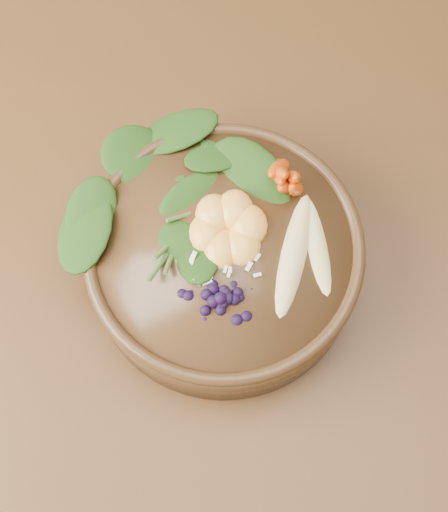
{
  "coord_description": "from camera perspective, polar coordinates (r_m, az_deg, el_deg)",
  "views": [
    {
      "loc": [
        -0.25,
        -0.38,
        1.54
      ],
      "look_at": [
        -0.26,
        -0.09,
        0.8
      ],
      "focal_mm": 50.0,
      "sensor_mm": 36.0,
      "label": 1
    }
  ],
  "objects": [
    {
      "name": "stoneware_bowl",
      "position": [
        0.8,
        0.0,
        -0.26
      ],
      "size": [
        0.33,
        0.33,
        0.08
      ],
      "primitive_type": "cylinder",
      "rotation": [
        0.0,
        0.0,
        -0.08
      ],
      "color": "#432B15",
      "rests_on": "dining_table"
    },
    {
      "name": "blueberry_pile",
      "position": [
        0.72,
        -0.3,
        -3.11
      ],
      "size": [
        0.15,
        0.12,
        0.04
      ],
      "primitive_type": null,
      "rotation": [
        0.0,
        0.0,
        -0.08
      ],
      "color": "black",
      "rests_on": "stoneware_bowl"
    },
    {
      "name": "kale_heap",
      "position": [
        0.77,
        -2.98,
        6.13
      ],
      "size": [
        0.21,
        0.19,
        0.05
      ],
      "primitive_type": null,
      "rotation": [
        0.0,
        0.0,
        -0.08
      ],
      "color": "#1F420F",
      "rests_on": "stoneware_bowl"
    },
    {
      "name": "carrot_cluster",
      "position": [
        0.76,
        4.78,
        7.28
      ],
      "size": [
        0.07,
        0.07,
        0.08
      ],
      "primitive_type": null,
      "rotation": [
        0.0,
        0.0,
        -0.08
      ],
      "color": "#D6460C",
      "rests_on": "stoneware_bowl"
    },
    {
      "name": "banana_halves",
      "position": [
        0.75,
        6.64,
        0.89
      ],
      "size": [
        0.08,
        0.17,
        0.03
      ],
      "rotation": [
        0.0,
        0.0,
        -0.08
      ],
      "color": "#E0CC84",
      "rests_on": "stoneware_bowl"
    },
    {
      "name": "mandarin_cluster",
      "position": [
        0.76,
        0.31,
        2.63
      ],
      "size": [
        0.1,
        0.1,
        0.03
      ],
      "primitive_type": null,
      "rotation": [
        0.0,
        0.0,
        -0.08
      ],
      "color": "#FDA73C",
      "rests_on": "stoneware_bowl"
    },
    {
      "name": "dining_table",
      "position": [
        0.99,
        15.37,
        1.43
      ],
      "size": [
        1.6,
        0.9,
        0.75
      ],
      "color": "#331C0C",
      "rests_on": "ground"
    },
    {
      "name": "coconut_flakes",
      "position": [
        0.75,
        -0.02,
        -0.51
      ],
      "size": [
        0.1,
        0.08,
        0.01
      ],
      "primitive_type": null,
      "rotation": [
        0.0,
        0.0,
        -0.08
      ],
      "color": "white",
      "rests_on": "stoneware_bowl"
    },
    {
      "name": "ground",
      "position": [
        1.6,
        9.53,
        -7.79
      ],
      "size": [
        4.0,
        4.0,
        0.0
      ],
      "primitive_type": "plane",
      "color": "#381E0F",
      "rests_on": "ground"
    }
  ]
}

